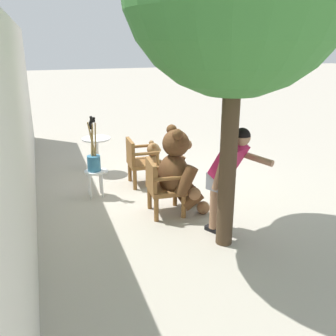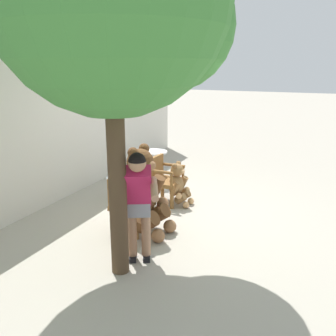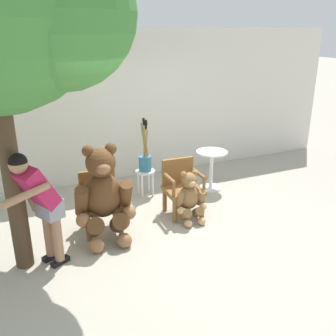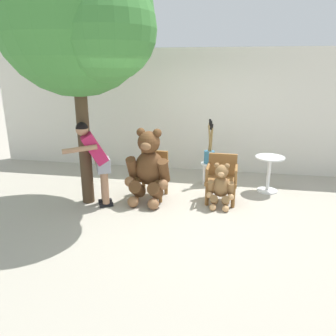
{
  "view_description": "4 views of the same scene",
  "coord_description": "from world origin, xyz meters",
  "px_view_note": "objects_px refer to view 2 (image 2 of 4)",
  "views": [
    {
      "loc": [
        -5.64,
        2.11,
        2.55
      ],
      "look_at": [
        -0.27,
        0.25,
        0.59
      ],
      "focal_mm": 40.0,
      "sensor_mm": 36.0,
      "label": 1
    },
    {
      "loc": [
        -5.31,
        -2.22,
        2.49
      ],
      "look_at": [
        -0.25,
        -0.0,
        0.94
      ],
      "focal_mm": 40.0,
      "sensor_mm": 36.0,
      "label": 2
    },
    {
      "loc": [
        -1.73,
        -4.36,
        2.76
      ],
      "look_at": [
        0.34,
        0.29,
        0.87
      ],
      "focal_mm": 40.0,
      "sensor_mm": 36.0,
      "label": 3
    },
    {
      "loc": [
        0.71,
        -5.28,
        2.4
      ],
      "look_at": [
        -0.27,
        0.07,
        0.71
      ],
      "focal_mm": 35.0,
      "sensor_mm": 36.0,
      "label": 4
    }
  ],
  "objects_px": {
    "person_visitor": "(138,197)",
    "round_side_table": "(154,164)",
    "wooden_chair_right": "(164,178)",
    "teddy_bear_large": "(143,191)",
    "brush_bucket": "(115,166)",
    "patio_tree": "(122,1)",
    "wooden_chair_left": "(129,201)",
    "teddy_bear_small": "(178,184)",
    "white_stool": "(115,182)"
  },
  "relations": [
    {
      "from": "white_stool",
      "to": "teddy_bear_large",
      "type": "bearing_deg",
      "value": -132.57
    },
    {
      "from": "wooden_chair_right",
      "to": "white_stool",
      "type": "xyz_separation_m",
      "value": [
        -0.28,
        0.86,
        -0.11
      ]
    },
    {
      "from": "round_side_table",
      "to": "patio_tree",
      "type": "relative_size",
      "value": 0.16
    },
    {
      "from": "wooden_chair_left",
      "to": "white_stool",
      "type": "relative_size",
      "value": 1.87
    },
    {
      "from": "white_stool",
      "to": "patio_tree",
      "type": "height_order",
      "value": "patio_tree"
    },
    {
      "from": "teddy_bear_large",
      "to": "person_visitor",
      "type": "height_order",
      "value": "person_visitor"
    },
    {
      "from": "wooden_chair_right",
      "to": "person_visitor",
      "type": "distance_m",
      "value": 2.28
    },
    {
      "from": "teddy_bear_large",
      "to": "wooden_chair_left",
      "type": "bearing_deg",
      "value": 87.97
    },
    {
      "from": "teddy_bear_large",
      "to": "brush_bucket",
      "type": "distance_m",
      "value": 1.52
    },
    {
      "from": "round_side_table",
      "to": "person_visitor",
      "type": "bearing_deg",
      "value": -157.51
    },
    {
      "from": "patio_tree",
      "to": "brush_bucket",
      "type": "bearing_deg",
      "value": 35.33
    },
    {
      "from": "wooden_chair_right",
      "to": "brush_bucket",
      "type": "xyz_separation_m",
      "value": [
        -0.28,
        0.86,
        0.21
      ]
    },
    {
      "from": "teddy_bear_small",
      "to": "person_visitor",
      "type": "bearing_deg",
      "value": -170.93
    },
    {
      "from": "teddy_bear_small",
      "to": "patio_tree",
      "type": "relative_size",
      "value": 0.18
    },
    {
      "from": "round_side_table",
      "to": "patio_tree",
      "type": "distance_m",
      "value": 4.34
    },
    {
      "from": "wooden_chair_right",
      "to": "person_visitor",
      "type": "bearing_deg",
      "value": -163.74
    },
    {
      "from": "wooden_chair_left",
      "to": "round_side_table",
      "type": "relative_size",
      "value": 1.19
    },
    {
      "from": "wooden_chair_left",
      "to": "round_side_table",
      "type": "height_order",
      "value": "wooden_chair_left"
    },
    {
      "from": "wooden_chair_left",
      "to": "round_side_table",
      "type": "xyz_separation_m",
      "value": [
        2.21,
        0.64,
        -0.01
      ]
    },
    {
      "from": "wooden_chair_right",
      "to": "patio_tree",
      "type": "height_order",
      "value": "patio_tree"
    },
    {
      "from": "wooden_chair_left",
      "to": "brush_bucket",
      "type": "distance_m",
      "value": 1.35
    },
    {
      "from": "wooden_chair_left",
      "to": "person_visitor",
      "type": "relative_size",
      "value": 0.57
    },
    {
      "from": "person_visitor",
      "to": "brush_bucket",
      "type": "xyz_separation_m",
      "value": [
        1.87,
        1.49,
        -0.23
      ]
    },
    {
      "from": "wooden_chair_left",
      "to": "wooden_chair_right",
      "type": "relative_size",
      "value": 1.0
    },
    {
      "from": "person_visitor",
      "to": "round_side_table",
      "type": "distance_m",
      "value": 3.34
    },
    {
      "from": "person_visitor",
      "to": "wooden_chair_right",
      "type": "bearing_deg",
      "value": 16.26
    },
    {
      "from": "person_visitor",
      "to": "white_stool",
      "type": "distance_m",
      "value": 2.45
    },
    {
      "from": "teddy_bear_small",
      "to": "white_stool",
      "type": "height_order",
      "value": "teddy_bear_small"
    },
    {
      "from": "teddy_bear_large",
      "to": "teddy_bear_small",
      "type": "bearing_deg",
      "value": -1.33
    },
    {
      "from": "person_visitor",
      "to": "round_side_table",
      "type": "bearing_deg",
      "value": 22.49
    },
    {
      "from": "teddy_bear_small",
      "to": "wooden_chair_left",
      "type": "bearing_deg",
      "value": 167.64
    },
    {
      "from": "wooden_chair_left",
      "to": "brush_bucket",
      "type": "relative_size",
      "value": 0.93
    },
    {
      "from": "wooden_chair_right",
      "to": "white_stool",
      "type": "bearing_deg",
      "value": 108.21
    },
    {
      "from": "brush_bucket",
      "to": "round_side_table",
      "type": "relative_size",
      "value": 1.29
    },
    {
      "from": "wooden_chair_left",
      "to": "brush_bucket",
      "type": "xyz_separation_m",
      "value": [
        1.02,
        0.86,
        0.21
      ]
    },
    {
      "from": "brush_bucket",
      "to": "patio_tree",
      "type": "bearing_deg",
      "value": -144.67
    },
    {
      "from": "wooden_chair_right",
      "to": "round_side_table",
      "type": "distance_m",
      "value": 1.11
    },
    {
      "from": "person_visitor",
      "to": "brush_bucket",
      "type": "height_order",
      "value": "person_visitor"
    },
    {
      "from": "brush_bucket",
      "to": "teddy_bear_small",
      "type": "bearing_deg",
      "value": -76.35
    },
    {
      "from": "round_side_table",
      "to": "patio_tree",
      "type": "height_order",
      "value": "patio_tree"
    },
    {
      "from": "wooden_chair_right",
      "to": "person_visitor",
      "type": "height_order",
      "value": "person_visitor"
    },
    {
      "from": "round_side_table",
      "to": "patio_tree",
      "type": "xyz_separation_m",
      "value": [
        -3.2,
        -1.2,
        2.67
      ]
    },
    {
      "from": "person_visitor",
      "to": "brush_bucket",
      "type": "relative_size",
      "value": 1.63
    },
    {
      "from": "wooden_chair_left",
      "to": "white_stool",
      "type": "height_order",
      "value": "wooden_chair_left"
    },
    {
      "from": "teddy_bear_large",
      "to": "brush_bucket",
      "type": "bearing_deg",
      "value": 47.37
    },
    {
      "from": "wooden_chair_left",
      "to": "white_stool",
      "type": "bearing_deg",
      "value": 40.32
    },
    {
      "from": "teddy_bear_large",
      "to": "brush_bucket",
      "type": "xyz_separation_m",
      "value": [
        1.03,
        1.12,
        0.01
      ]
    },
    {
      "from": "wooden_chair_right",
      "to": "teddy_bear_small",
      "type": "bearing_deg",
      "value": -90.81
    },
    {
      "from": "teddy_bear_large",
      "to": "white_stool",
      "type": "bearing_deg",
      "value": 47.43
    },
    {
      "from": "wooden_chair_left",
      "to": "patio_tree",
      "type": "relative_size",
      "value": 0.19
    }
  ]
}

